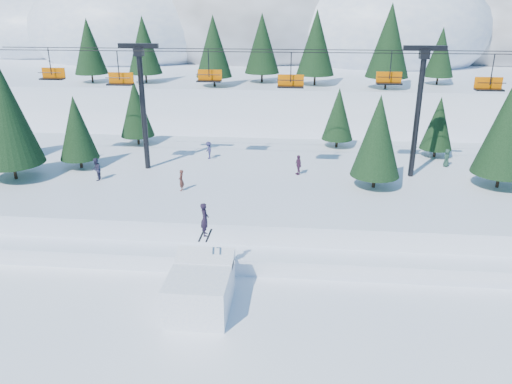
# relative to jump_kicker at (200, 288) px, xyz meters

# --- Properties ---
(ground) EXTENTS (160.00, 160.00, 0.00)m
(ground) POSITION_rel_jump_kicker_xyz_m (1.16, -1.40, -1.25)
(ground) COLOR white
(ground) RESTS_ON ground
(mid_shelf) EXTENTS (70.00, 22.00, 2.50)m
(mid_shelf) POSITION_rel_jump_kicker_xyz_m (1.16, 16.60, 0.00)
(mid_shelf) COLOR white
(mid_shelf) RESTS_ON ground
(berm) EXTENTS (70.00, 6.00, 1.10)m
(berm) POSITION_rel_jump_kicker_xyz_m (1.16, 6.60, -0.70)
(berm) COLOR white
(berm) RESTS_ON ground
(mountain_ridge) EXTENTS (119.00, 60.00, 26.46)m
(mountain_ridge) POSITION_rel_jump_kicker_xyz_m (-3.94, 71.96, 8.40)
(mountain_ridge) COLOR white
(mountain_ridge) RESTS_ON ground
(jump_kicker) EXTENTS (3.28, 4.47, 5.65)m
(jump_kicker) POSITION_rel_jump_kicker_xyz_m (0.00, 0.00, 0.00)
(jump_kicker) COLOR white
(jump_kicker) RESTS_ON ground
(chairlift) EXTENTS (46.00, 3.21, 10.28)m
(chairlift) POSITION_rel_jump_kicker_xyz_m (2.61, 16.65, 8.08)
(chairlift) COLOR black
(chairlift) RESTS_ON mid_shelf
(conifer_stand) EXTENTS (62.69, 16.09, 9.48)m
(conifer_stand) POSITION_rel_jump_kicker_xyz_m (2.16, 16.77, 5.57)
(conifer_stand) COLOR black
(conifer_stand) RESTS_ON mid_shelf
(distant_skiers) EXTENTS (29.41, 9.20, 1.82)m
(distant_skiers) POSITION_rel_jump_kicker_xyz_m (-0.85, 16.23, 2.09)
(distant_skiers) COLOR #2B2952
(distant_skiers) RESTS_ON mid_shelf
(banner_near) EXTENTS (2.84, 0.36, 0.90)m
(banner_near) POSITION_rel_jump_kicker_xyz_m (9.34, 3.80, -0.71)
(banner_near) COLOR black
(banner_near) RESTS_ON ground
(banner_far) EXTENTS (2.70, 1.00, 0.90)m
(banner_far) POSITION_rel_jump_kicker_xyz_m (9.65, 5.11, -0.71)
(banner_far) COLOR black
(banner_far) RESTS_ON ground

